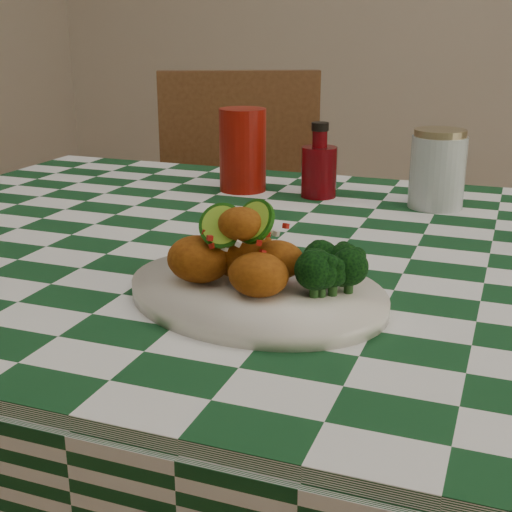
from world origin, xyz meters
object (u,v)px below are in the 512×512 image
at_px(red_tumbler, 243,150).
at_px(mason_jar, 438,169).
at_px(dining_table, 330,482).
at_px(fried_chicken_pile, 244,247).
at_px(wooden_chair_left, 244,264).
at_px(plate, 256,293).
at_px(ketchup_bottle, 319,160).

distance_m(red_tumbler, mason_jar, 0.37).
relative_size(dining_table, red_tumbler, 10.48).
relative_size(fried_chicken_pile, wooden_chair_left, 0.15).
distance_m(plate, red_tumbler, 0.59).
bearing_deg(red_tumbler, plate, -66.97).
bearing_deg(mason_jar, plate, -105.06).
bearing_deg(mason_jar, fried_chicken_pile, -106.59).
bearing_deg(ketchup_bottle, fried_chicken_pile, -83.71).
relative_size(dining_table, ketchup_bottle, 11.92).
bearing_deg(fried_chicken_pile, dining_table, 74.41).
bearing_deg(dining_table, mason_jar, 72.71).
relative_size(dining_table, mason_jar, 12.02).
bearing_deg(red_tumbler, ketchup_bottle, 0.14).
xyz_separation_m(red_tumbler, ketchup_bottle, (0.15, 0.00, -0.01)).
distance_m(ketchup_bottle, mason_jar, 0.22).
bearing_deg(plate, dining_table, 78.18).
distance_m(plate, ketchup_bottle, 0.54).
height_order(plate, fried_chicken_pile, fried_chicken_pile).
height_order(plate, mason_jar, mason_jar).
xyz_separation_m(ketchup_bottle, wooden_chair_left, (-0.31, 0.40, -0.37)).
bearing_deg(plate, fried_chicken_pile, 180.00).
relative_size(plate, mason_jar, 2.37).
distance_m(dining_table, plate, 0.46).
height_order(ketchup_bottle, wooden_chair_left, wooden_chair_left).
relative_size(ketchup_bottle, wooden_chair_left, 0.14).
distance_m(plate, mason_jar, 0.55).
relative_size(fried_chicken_pile, red_tumbler, 0.93).
height_order(mason_jar, wooden_chair_left, wooden_chair_left).
distance_m(dining_table, ketchup_bottle, 0.57).
bearing_deg(mason_jar, dining_table, -107.29).
bearing_deg(wooden_chair_left, red_tumbler, -93.70).
xyz_separation_m(plate, fried_chicken_pile, (-0.02, 0.00, 0.06)).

